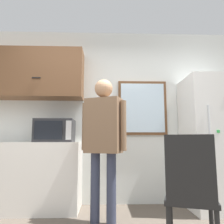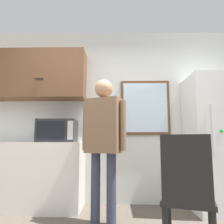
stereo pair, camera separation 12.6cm
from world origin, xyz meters
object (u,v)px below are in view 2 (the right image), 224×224
Objects in this scene: refrigerator at (216,142)px; chair at (187,190)px; person at (104,133)px; microwave at (57,131)px.

refrigerator is 1.87× the size of chair.
person reaches higher than chair.
person is 1.72× the size of chair.
refrigerator reaches higher than chair.
refrigerator is (1.52, 0.42, -0.11)m from person.
microwave is 0.31× the size of person.
person is 1.59m from refrigerator.
microwave is 2.21m from refrigerator.
refrigerator reaches higher than microwave.
person is 1.17m from chair.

